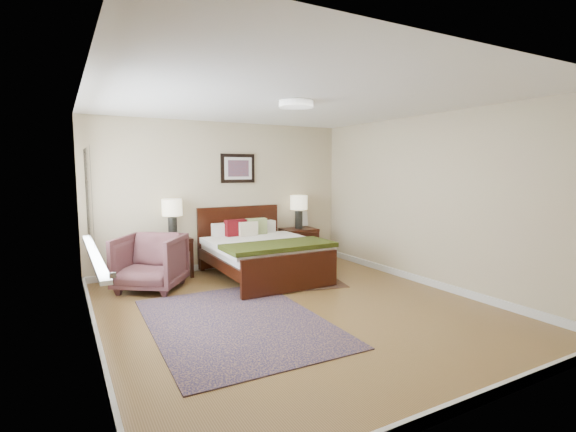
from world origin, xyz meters
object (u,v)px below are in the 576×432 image
at_px(armchair, 150,262).
at_px(nightstand_left, 174,246).
at_px(lamp_left, 172,211).
at_px(lamp_right, 299,206).
at_px(bed, 261,247).
at_px(rug_persian, 237,322).
at_px(nightstand_right, 299,242).

bearing_deg(armchair, nightstand_left, 85.05).
relative_size(lamp_left, lamp_right, 1.00).
relative_size(bed, rug_persian, 0.76).
relative_size(nightstand_left, lamp_right, 1.03).
height_order(bed, lamp_right, lamp_right).
bearing_deg(armchair, nightstand_right, 46.41).
bearing_deg(rug_persian, bed, 57.87).
xyz_separation_m(bed, nightstand_right, (1.11, 0.71, -0.11)).
height_order(lamp_right, armchair, lamp_right).
distance_m(nightstand_right, lamp_left, 2.40).
bearing_deg(nightstand_left, armchair, -129.92).
bearing_deg(nightstand_left, rug_persian, -87.03).
bearing_deg(rug_persian, armchair, 109.28).
xyz_separation_m(lamp_left, rug_persian, (0.12, -2.36, -1.04)).
bearing_deg(rug_persian, nightstand_right, 48.23).
height_order(nightstand_left, lamp_left, lamp_left).
bearing_deg(bed, nightstand_right, 32.59).
xyz_separation_m(nightstand_left, armchair, (-0.46, -0.55, -0.11)).
relative_size(nightstand_right, armchair, 0.72).
relative_size(lamp_right, armchair, 0.71).
relative_size(nightstand_left, lamp_left, 1.03).
bearing_deg(armchair, lamp_right, 46.67).
relative_size(bed, nightstand_left, 3.10).
height_order(lamp_right, rug_persian, lamp_right).
bearing_deg(lamp_left, rug_persian, -87.06).
relative_size(nightstand_right, rug_persian, 0.24).
bearing_deg(nightstand_left, lamp_left, 90.00).
relative_size(nightstand_left, rug_persian, 0.24).
xyz_separation_m(lamp_left, armchair, (-0.46, -0.57, -0.65)).
distance_m(bed, rug_persian, 2.02).
bearing_deg(nightstand_left, lamp_right, 0.53).
xyz_separation_m(bed, rug_persian, (-1.08, -1.64, -0.48)).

